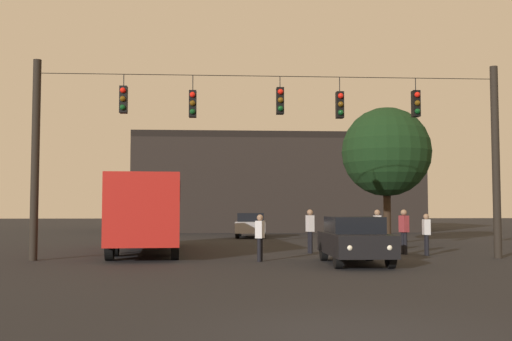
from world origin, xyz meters
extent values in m
plane|color=black|center=(0.00, 24.50, 0.00)|extent=(168.00, 168.00, 0.00)
cylinder|color=black|center=(-8.20, 13.01, 3.50)|extent=(0.28, 0.28, 6.99)
cylinder|color=black|center=(8.20, 13.01, 3.50)|extent=(0.28, 0.28, 6.99)
cylinder|color=black|center=(0.00, 13.01, 6.52)|extent=(16.41, 0.02, 0.02)
cylinder|color=black|center=(-5.20, 13.01, 6.30)|extent=(0.03, 0.03, 0.42)
cube|color=black|center=(-5.20, 13.01, 5.61)|extent=(0.26, 0.32, 0.95)
sphere|color=red|center=(-5.20, 12.83, 5.91)|extent=(0.20, 0.20, 0.20)
sphere|color=#5B3D0C|center=(-5.20, 12.83, 5.61)|extent=(0.20, 0.20, 0.20)
sphere|color=#0C4219|center=(-5.20, 12.83, 5.31)|extent=(0.20, 0.20, 0.20)
cylinder|color=black|center=(-2.78, 13.01, 6.23)|extent=(0.03, 0.03, 0.55)
cube|color=black|center=(-2.78, 13.01, 5.48)|extent=(0.26, 0.32, 0.95)
sphere|color=red|center=(-2.78, 12.83, 5.78)|extent=(0.20, 0.20, 0.20)
sphere|color=#5B3D0C|center=(-2.78, 12.83, 5.48)|extent=(0.20, 0.20, 0.20)
sphere|color=#0C4219|center=(-2.78, 12.83, 5.18)|extent=(0.20, 0.20, 0.20)
cylinder|color=black|center=(0.33, 13.01, 6.30)|extent=(0.03, 0.03, 0.41)
cube|color=black|center=(0.33, 13.01, 5.63)|extent=(0.26, 0.32, 0.95)
sphere|color=red|center=(0.33, 12.83, 5.93)|extent=(0.20, 0.20, 0.20)
sphere|color=#5B3D0C|center=(0.33, 12.83, 5.63)|extent=(0.20, 0.20, 0.20)
sphere|color=#0C4219|center=(0.33, 12.83, 5.33)|extent=(0.20, 0.20, 0.20)
cylinder|color=black|center=(2.49, 13.01, 6.24)|extent=(0.03, 0.03, 0.53)
cube|color=black|center=(2.49, 13.01, 5.50)|extent=(0.26, 0.32, 0.95)
sphere|color=red|center=(2.49, 12.83, 5.80)|extent=(0.20, 0.20, 0.20)
sphere|color=#5B3D0C|center=(2.49, 12.83, 5.50)|extent=(0.20, 0.20, 0.20)
sphere|color=#0C4219|center=(2.49, 12.83, 5.20)|extent=(0.20, 0.20, 0.20)
cylinder|color=black|center=(5.28, 13.01, 6.28)|extent=(0.03, 0.03, 0.46)
cube|color=black|center=(5.28, 13.01, 5.58)|extent=(0.26, 0.32, 0.95)
sphere|color=red|center=(5.28, 12.83, 5.88)|extent=(0.20, 0.20, 0.20)
sphere|color=#5B3D0C|center=(5.28, 12.83, 5.58)|extent=(0.20, 0.20, 0.20)
sphere|color=#0C4219|center=(5.28, 12.83, 5.28)|extent=(0.20, 0.20, 0.20)
cube|color=#B21E19|center=(-4.78, 17.11, 1.75)|extent=(3.31, 11.16, 2.50)
cube|color=black|center=(-4.78, 17.11, 2.36)|extent=(3.30, 10.50, 0.70)
cylinder|color=black|center=(-6.18, 20.97, 0.50)|extent=(0.35, 1.02, 1.00)
cylinder|color=black|center=(-3.97, 21.14, 0.50)|extent=(0.35, 1.02, 1.00)
cylinder|color=black|center=(-5.72, 14.83, 0.50)|extent=(0.35, 1.02, 1.00)
cylinder|color=black|center=(-3.51, 14.99, 0.50)|extent=(0.35, 1.02, 1.00)
cylinder|color=black|center=(-5.58, 12.85, 0.50)|extent=(0.35, 1.02, 1.00)
cylinder|color=black|center=(-3.36, 13.02, 0.50)|extent=(0.35, 1.02, 1.00)
cube|color=beige|center=(-5.03, 20.40, 2.36)|extent=(2.61, 0.99, 0.56)
cube|color=beige|center=(-4.58, 14.36, 2.36)|extent=(2.61, 0.99, 0.56)
cube|color=black|center=(2.52, 10.93, 0.66)|extent=(1.89, 4.34, 0.68)
cube|color=black|center=(2.52, 11.08, 1.26)|extent=(1.63, 2.35, 0.52)
cylinder|color=black|center=(3.28, 9.49, 0.32)|extent=(0.23, 0.64, 0.64)
cylinder|color=black|center=(1.70, 9.52, 0.32)|extent=(0.23, 0.64, 0.64)
cylinder|color=black|center=(3.34, 12.33, 0.32)|extent=(0.23, 0.64, 0.64)
cylinder|color=black|center=(1.76, 12.36, 0.32)|extent=(0.23, 0.64, 0.64)
sphere|color=white|center=(3.05, 8.81, 0.66)|extent=(0.18, 0.18, 0.18)
sphere|color=white|center=(1.90, 8.84, 0.66)|extent=(0.18, 0.18, 0.18)
cube|color=#99999E|center=(0.21, 29.85, 0.66)|extent=(2.15, 4.44, 0.68)
cube|color=black|center=(0.20, 29.70, 1.26)|extent=(1.77, 2.45, 0.52)
cylinder|color=black|center=(-0.46, 31.33, 0.32)|extent=(0.27, 0.66, 0.64)
cylinder|color=black|center=(1.12, 31.20, 0.32)|extent=(0.27, 0.66, 0.64)
cylinder|color=black|center=(-0.70, 28.50, 0.32)|extent=(0.27, 0.66, 0.64)
cylinder|color=black|center=(0.88, 28.37, 0.32)|extent=(0.27, 0.66, 0.64)
sphere|color=white|center=(-0.19, 31.99, 0.66)|extent=(0.18, 0.18, 0.18)
sphere|color=white|center=(0.96, 31.89, 0.66)|extent=(0.18, 0.18, 0.18)
cylinder|color=black|center=(6.09, 14.42, 0.39)|extent=(0.14, 0.14, 0.79)
cylinder|color=black|center=(6.10, 14.58, 0.39)|extent=(0.14, 0.14, 0.79)
cube|color=silver|center=(6.09, 14.50, 1.08)|extent=(0.27, 0.38, 0.59)
sphere|color=#8C6B51|center=(6.09, 14.50, 1.48)|extent=(0.21, 0.21, 0.21)
cylinder|color=black|center=(4.60, 15.97, 0.43)|extent=(0.14, 0.14, 0.86)
cylinder|color=black|center=(4.60, 16.13, 0.43)|extent=(0.14, 0.14, 0.86)
cube|color=silver|center=(4.60, 16.05, 1.19)|extent=(0.25, 0.36, 0.65)
sphere|color=#8C6B51|center=(4.60, 16.05, 1.63)|extent=(0.23, 0.23, 0.23)
cylinder|color=black|center=(1.80, 15.97, 0.43)|extent=(0.14, 0.14, 0.87)
cylinder|color=black|center=(1.84, 15.82, 0.43)|extent=(0.14, 0.14, 0.87)
cube|color=silver|center=(1.82, 15.90, 1.19)|extent=(0.32, 0.41, 0.65)
sphere|color=#8C6B51|center=(1.82, 15.90, 1.63)|extent=(0.23, 0.23, 0.23)
cylinder|color=black|center=(5.43, 15.01, 0.43)|extent=(0.14, 0.14, 0.87)
cylinder|color=black|center=(5.37, 15.16, 0.43)|extent=(0.14, 0.14, 0.87)
cube|color=maroon|center=(5.40, 15.08, 1.19)|extent=(0.35, 0.42, 0.65)
sphere|color=#8C6B51|center=(5.40, 15.08, 1.63)|extent=(0.23, 0.23, 0.23)
cylinder|color=black|center=(-0.42, 12.27, 0.39)|extent=(0.14, 0.14, 0.78)
cylinder|color=black|center=(-0.47, 12.12, 0.39)|extent=(0.14, 0.14, 0.78)
cube|color=silver|center=(-0.44, 12.19, 1.08)|extent=(0.35, 0.42, 0.59)
sphere|color=#8C6B51|center=(-0.44, 12.19, 1.48)|extent=(0.21, 0.21, 0.21)
cube|color=black|center=(2.84, 43.39, 3.56)|extent=(22.30, 12.64, 7.13)
cube|color=black|center=(2.84, 43.39, 7.38)|extent=(22.30, 12.64, 0.50)
cylinder|color=#2D2116|center=(6.60, 21.79, 1.54)|extent=(0.37, 0.37, 3.08)
sphere|color=black|center=(6.60, 21.79, 4.65)|extent=(4.48, 4.48, 4.48)
camera|label=1|loc=(-1.88, -8.79, 1.77)|focal=43.45mm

